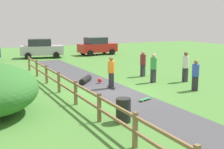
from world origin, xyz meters
TOP-DOWN VIEW (x-y plane):
  - ground_plane at (0.00, 0.00)m, footprint 60.00×60.00m
  - asphalt_path at (0.00, 0.00)m, footprint 2.40×28.00m
  - wooden_fence at (-2.60, 0.00)m, footprint 0.12×18.12m
  - trash_bin at (-1.80, -4.25)m, footprint 0.56×0.56m
  - skater_riding at (0.26, 0.89)m, footprint 0.42×0.82m
  - skater_fallen at (-0.42, 2.85)m, footprint 1.44×1.42m
  - skateboard_loose at (0.54, -2.14)m, footprint 0.82×0.47m
  - bystander_blue at (4.04, -1.60)m, footprint 0.54×0.54m
  - bystander_green at (3.25, 1.18)m, footprint 0.48×0.48m
  - bystander_maroon at (3.76, 3.16)m, footprint 0.50×0.50m
  - bystander_white at (5.12, 0.48)m, footprint 0.44×0.44m
  - parked_car_silver at (0.10, 16.35)m, footprint 4.47×2.68m
  - parked_car_red at (6.21, 16.33)m, footprint 4.33×2.28m

SIDE VIEW (x-z plane):
  - ground_plane at x=0.00m, z-range 0.00..0.00m
  - asphalt_path at x=0.00m, z-range 0.00..0.02m
  - skateboard_loose at x=0.54m, z-range 0.05..0.13m
  - skater_fallen at x=-0.42m, z-range 0.02..0.38m
  - trash_bin at x=-1.80m, z-range 0.00..0.90m
  - wooden_fence at x=-2.60m, z-range 0.12..1.22m
  - bystander_blue at x=4.04m, z-range 0.08..1.76m
  - bystander_maroon at x=3.76m, z-range 0.09..1.82m
  - parked_car_silver at x=0.10m, z-range 0.00..1.92m
  - parked_car_red at x=6.21m, z-range 0.00..1.92m
  - bystander_green at x=3.25m, z-range 0.09..1.87m
  - skater_riding at x=0.26m, z-range 0.12..1.88m
  - bystander_white at x=5.12m, z-range 0.10..1.96m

